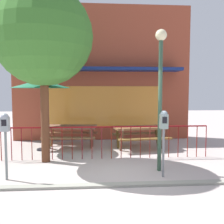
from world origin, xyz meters
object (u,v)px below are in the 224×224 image
(patio_umbrella, at_px, (41,84))
(parking_meter_near, at_px, (164,126))
(street_tree, at_px, (43,37))
(street_lamp, at_px, (160,78))
(picnic_table_left, at_px, (71,130))
(picnic_table_right, at_px, (140,131))
(parking_meter_far, at_px, (5,129))

(patio_umbrella, xyz_separation_m, parking_meter_near, (3.35, -2.98, -1.03))
(street_tree, bearing_deg, parking_meter_near, -27.24)
(parking_meter_near, xyz_separation_m, street_lamp, (0.03, 0.47, 1.12))
(picnic_table_left, xyz_separation_m, picnic_table_right, (2.42, -0.36, 0.00))
(picnic_table_left, distance_m, street_tree, 3.43)
(picnic_table_left, xyz_separation_m, parking_meter_near, (2.41, -3.32, 0.59))
(parking_meter_far, bearing_deg, patio_umbrella, 85.57)
(picnic_table_right, bearing_deg, street_lamp, -89.51)
(picnic_table_left, distance_m, picnic_table_right, 2.44)
(picnic_table_left, bearing_deg, parking_meter_near, -54.05)
(picnic_table_right, distance_m, parking_meter_near, 3.02)
(picnic_table_left, distance_m, parking_meter_far, 3.50)
(street_lamp, bearing_deg, picnic_table_left, 130.59)
(picnic_table_right, distance_m, patio_umbrella, 3.73)
(picnic_table_right, bearing_deg, picnic_table_left, 171.53)
(parking_meter_near, bearing_deg, parking_meter_far, 178.84)
(picnic_table_left, height_order, picnic_table_right, same)
(parking_meter_near, distance_m, street_lamp, 1.22)
(street_tree, relative_size, street_lamp, 1.39)
(patio_umbrella, distance_m, parking_meter_far, 3.10)
(picnic_table_left, relative_size, street_lamp, 0.55)
(patio_umbrella, distance_m, street_lamp, 4.21)
(picnic_table_right, height_order, street_lamp, street_lamp)
(picnic_table_right, bearing_deg, patio_umbrella, 179.68)
(picnic_table_left, height_order, street_tree, street_tree)
(parking_meter_far, height_order, street_lamp, street_lamp)
(picnic_table_right, height_order, patio_umbrella, patio_umbrella)
(street_tree, bearing_deg, picnic_table_right, 25.68)
(picnic_table_right, bearing_deg, street_tree, -154.32)
(picnic_table_left, bearing_deg, patio_umbrella, -160.16)
(parking_meter_far, height_order, street_tree, street_tree)
(picnic_table_left, xyz_separation_m, patio_umbrella, (-0.95, -0.34, 1.62))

